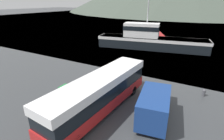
% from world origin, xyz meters
% --- Properties ---
extents(water_surface, '(240.00, 240.00, 0.00)m').
position_xyz_m(water_surface, '(0.00, 138.29, 0.00)').
color(water_surface, '#475B6B').
rests_on(water_surface, ground).
extents(tour_bus, '(3.36, 11.97, 3.22)m').
position_xyz_m(tour_bus, '(-0.34, 9.24, 1.82)').
color(tour_bus, red).
rests_on(tour_bus, ground).
extents(delivery_van, '(3.21, 6.39, 2.47)m').
position_xyz_m(delivery_van, '(4.05, 10.57, 1.31)').
color(delivery_van, navy).
rests_on(delivery_van, ground).
extents(fishing_boat, '(21.69, 7.98, 11.38)m').
position_xyz_m(fishing_boat, '(-3.58, 32.20, 1.83)').
color(fishing_boat, black).
rests_on(fishing_boat, water_surface).
extents(storage_bin, '(1.53, 1.01, 1.33)m').
position_xyz_m(storage_bin, '(-4.11, 9.24, 0.68)').
color(storage_bin, green).
rests_on(storage_bin, ground).
extents(small_boat, '(5.05, 7.72, 0.80)m').
position_xyz_m(small_boat, '(-5.21, 45.53, 0.40)').
color(small_boat, maroon).
rests_on(small_boat, water_surface).
extents(mooring_bollard, '(0.35, 0.35, 0.76)m').
position_xyz_m(mooring_bollard, '(7.45, 16.48, 0.41)').
color(mooring_bollard, '#4C4C51').
rests_on(mooring_bollard, ground).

